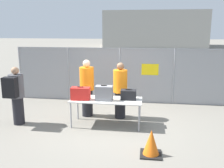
# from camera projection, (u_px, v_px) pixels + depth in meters

# --- Properties ---
(ground_plane) EXTENTS (120.00, 120.00, 0.00)m
(ground_plane) POSITION_uv_depth(u_px,v_px,m) (110.00, 125.00, 7.03)
(ground_plane) COLOR slate
(fence_section) EXTENTS (7.76, 0.07, 1.98)m
(fence_section) POSITION_uv_depth(u_px,v_px,m) (120.00, 74.00, 9.06)
(fence_section) COLOR gray
(fence_section) RESTS_ON ground_plane
(inspection_table) EXTENTS (1.96, 0.80, 0.75)m
(inspection_table) POSITION_uv_depth(u_px,v_px,m) (106.00, 101.00, 6.88)
(inspection_table) COLOR silver
(inspection_table) RESTS_ON ground_plane
(suitcase_red) EXTENTS (0.53, 0.29, 0.37)m
(suitcase_red) POSITION_uv_depth(u_px,v_px,m) (81.00, 93.00, 6.82)
(suitcase_red) COLOR red
(suitcase_red) RESTS_ON inspection_table
(suitcase_grey) EXTENTS (0.46, 0.27, 0.42)m
(suitcase_grey) POSITION_uv_depth(u_px,v_px,m) (104.00, 93.00, 6.74)
(suitcase_grey) COLOR slate
(suitcase_grey) RESTS_ON inspection_table
(suitcase_black) EXTENTS (0.43, 0.29, 0.29)m
(suitcase_black) POSITION_uv_depth(u_px,v_px,m) (128.00, 95.00, 6.84)
(suitcase_black) COLOR black
(suitcase_black) RESTS_ON inspection_table
(traveler_hooded) EXTENTS (0.41, 0.63, 1.64)m
(traveler_hooded) POSITION_uv_depth(u_px,v_px,m) (16.00, 94.00, 6.87)
(traveler_hooded) COLOR black
(traveler_hooded) RESTS_ON ground_plane
(security_worker_near) EXTENTS (0.42, 0.42, 1.69)m
(security_worker_near) POSITION_uv_depth(u_px,v_px,m) (120.00, 90.00, 7.42)
(security_worker_near) COLOR black
(security_worker_near) RESTS_ON ground_plane
(security_worker_far) EXTENTS (0.43, 0.43, 1.75)m
(security_worker_far) POSITION_uv_depth(u_px,v_px,m) (87.00, 87.00, 7.59)
(security_worker_far) COLOR black
(security_worker_far) RESTS_ON ground_plane
(utility_trailer) EXTENTS (4.30, 2.21, 0.68)m
(utility_trailer) POSITION_uv_depth(u_px,v_px,m) (165.00, 81.00, 11.01)
(utility_trailer) COLOR white
(utility_trailer) RESTS_ON ground_plane
(distant_hangar) EXTENTS (14.49, 9.56, 5.12)m
(distant_hangar) POSITION_uv_depth(u_px,v_px,m) (154.00, 29.00, 38.33)
(distant_hangar) COLOR #999993
(distant_hangar) RESTS_ON ground_plane
(traffic_cone) EXTENTS (0.46, 0.46, 0.57)m
(traffic_cone) POSITION_uv_depth(u_px,v_px,m) (151.00, 143.00, 5.30)
(traffic_cone) COLOR black
(traffic_cone) RESTS_ON ground_plane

